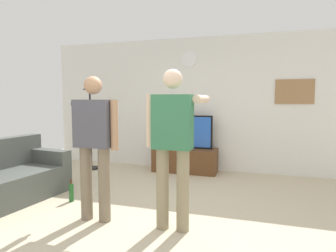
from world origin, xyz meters
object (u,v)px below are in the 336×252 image
object	(u,v)px
wall_clock	(189,59)
side_couch	(8,178)
television	(186,132)
floor_lamp	(90,108)
person_standing_nearer_lamp	(95,139)
person_standing_nearer_couch	(173,139)
tv_stand	(185,160)
framed_picture	(294,92)
beverage_bottle	(71,192)

from	to	relation	value
wall_clock	side_couch	distance (m)	3.86
television	floor_lamp	xyz separation A→B (m)	(-1.93, -0.39, 0.47)
wall_clock	person_standing_nearer_lamp	size ratio (longest dim) A/B	0.19
person_standing_nearer_lamp	person_standing_nearer_couch	distance (m)	0.96
wall_clock	person_standing_nearer_lamp	distance (m)	3.18
tv_stand	person_standing_nearer_lamp	world-z (taller)	person_standing_nearer_lamp
framed_picture	side_couch	distance (m)	5.00
television	side_couch	bearing A→B (deg)	-130.11
tv_stand	person_standing_nearer_lamp	distance (m)	2.72
floor_lamp	person_standing_nearer_couch	world-z (taller)	floor_lamp
television	person_standing_nearer_couch	world-z (taller)	person_standing_nearer_couch
tv_stand	wall_clock	world-z (taller)	wall_clock
television	beverage_bottle	world-z (taller)	television
tv_stand	television	distance (m)	0.57
tv_stand	side_couch	size ratio (longest dim) A/B	0.78
person_standing_nearer_lamp	person_standing_nearer_couch	size ratio (longest dim) A/B	0.97
tv_stand	beverage_bottle	size ratio (longest dim) A/B	3.96
tv_stand	floor_lamp	world-z (taller)	floor_lamp
framed_picture	tv_stand	bearing A→B (deg)	-171.64
tv_stand	television	bearing A→B (deg)	90.00
television	framed_picture	distance (m)	2.17
framed_picture	person_standing_nearer_couch	distance (m)	3.27
television	beverage_bottle	distance (m)	2.55
beverage_bottle	television	bearing A→B (deg)	62.63
tv_stand	person_standing_nearer_lamp	size ratio (longest dim) A/B	0.74
framed_picture	beverage_bottle	xyz separation A→B (m)	(-3.14, -2.43, -1.46)
tv_stand	side_couch	distance (m)	3.11
tv_stand	side_couch	bearing A→B (deg)	-130.66
side_couch	person_standing_nearer_lamp	bearing A→B (deg)	-7.93
television	side_couch	world-z (taller)	television
person_standing_nearer_couch	beverage_bottle	world-z (taller)	person_standing_nearer_couch
person_standing_nearer_lamp	person_standing_nearer_couch	bearing A→B (deg)	1.78
framed_picture	person_standing_nearer_lamp	bearing A→B (deg)	-130.59
television	wall_clock	size ratio (longest dim) A/B	3.34
television	side_couch	distance (m)	3.19
television	beverage_bottle	size ratio (longest dim) A/B	3.34
framed_picture	floor_lamp	xyz separation A→B (m)	(-3.94, -0.64, -0.32)
floor_lamp	wall_clock	bearing A→B (deg)	18.14
person_standing_nearer_couch	beverage_bottle	bearing A→B (deg)	165.81
television	person_standing_nearer_couch	bearing A→B (deg)	-79.06
framed_picture	side_couch	world-z (taller)	framed_picture
tv_stand	framed_picture	size ratio (longest dim) A/B	1.88
framed_picture	wall_clock	bearing A→B (deg)	-179.86
television	floor_lamp	size ratio (longest dim) A/B	0.60
framed_picture	beverage_bottle	distance (m)	4.23
person_standing_nearer_lamp	tv_stand	bearing A→B (deg)	79.98
beverage_bottle	wall_clock	bearing A→B (deg)	65.03
side_couch	beverage_bottle	size ratio (longest dim) A/B	5.05
floor_lamp	person_standing_nearer_couch	xyz separation A→B (m)	(2.43, -2.21, -0.26)
wall_clock	side_couch	size ratio (longest dim) A/B	0.20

